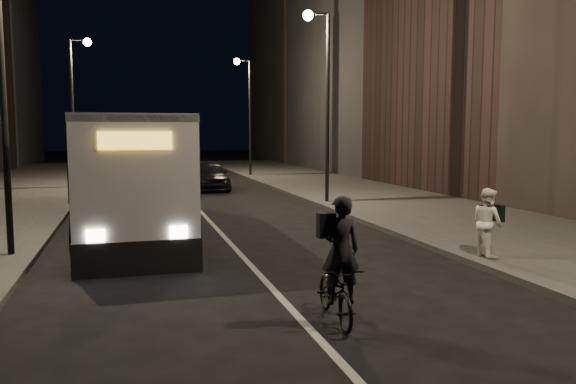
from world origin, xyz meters
TOP-DOWN VIEW (x-y plane):
  - ground at (0.00, 0.00)m, footprint 180.00×180.00m
  - sidewalk_right at (8.50, 14.00)m, footprint 7.00×70.00m
  - building_row_right at (16.00, 27.50)m, footprint 8.00×61.00m
  - streetlight_right_mid at (5.33, 12.00)m, footprint 1.20×0.44m
  - streetlight_right_far at (5.33, 28.00)m, footprint 1.20×0.44m
  - streetlight_left_near at (-5.33, 4.00)m, footprint 1.20×0.44m
  - streetlight_left_far at (-5.33, 22.00)m, footprint 1.20×0.44m
  - city_bus at (-2.57, 8.22)m, footprint 3.17×13.34m
  - cyclist_on_bicycle at (0.55, -2.48)m, footprint 0.79×1.91m
  - pedestrian_woman at (5.60, 0.56)m, footprint 0.64×0.82m
  - car_near at (1.54, 19.87)m, footprint 1.89×4.59m
  - car_mid at (-2.14, 28.89)m, footprint 1.37×3.88m
  - car_far at (2.49, 28.11)m, footprint 2.02×4.24m

SIDE VIEW (x-z plane):
  - ground at x=0.00m, z-range 0.00..0.00m
  - sidewalk_right at x=8.50m, z-range 0.00..0.16m
  - car_far at x=2.49m, z-range 0.00..1.19m
  - car_mid at x=-2.14m, z-range 0.00..1.28m
  - cyclist_on_bicycle at x=0.55m, z-range -0.36..1.79m
  - car_near at x=1.54m, z-range 0.00..1.56m
  - pedestrian_woman at x=5.60m, z-range 0.16..1.83m
  - city_bus at x=-2.57m, z-range 0.16..3.74m
  - streetlight_right_mid at x=5.33m, z-range 1.30..9.42m
  - streetlight_right_far at x=5.33m, z-range 1.30..9.42m
  - streetlight_left_near at x=-5.33m, z-range 1.30..9.42m
  - streetlight_left_far at x=-5.33m, z-range 1.30..9.42m
  - building_row_right at x=16.00m, z-range 0.00..21.00m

